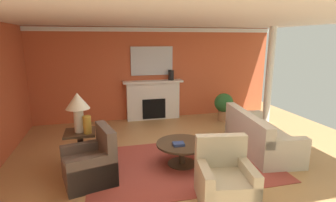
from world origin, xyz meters
name	(u,v)px	position (x,y,z in m)	size (l,w,h in m)	color
ground_plane	(185,161)	(0.00, 0.00, 0.00)	(9.13, 9.13, 0.00)	tan
wall_fireplace	(153,74)	(0.00, 3.26, 1.38)	(7.62, 0.12, 2.75)	#C65633
ceiling_panel	(182,19)	(0.00, 0.30, 2.78)	(7.62, 7.00, 0.06)	white
crown_moulding	(153,30)	(0.00, 3.18, 2.67)	(7.62, 0.08, 0.12)	white
area_rug	(182,164)	(-0.09, -0.12, 0.01)	(3.57, 2.33, 0.01)	#993D33
fireplace	(153,101)	(-0.04, 3.05, 0.57)	(1.80, 0.35, 1.20)	white
mantel_mirror	(152,61)	(-0.04, 3.17, 1.77)	(1.27, 0.04, 0.85)	silver
sofa	(259,137)	(1.76, 0.15, 0.30)	(1.15, 2.19, 0.85)	beige
armchair_near_window	(91,165)	(-1.79, -0.35, 0.31)	(0.97, 0.97, 0.95)	brown
armchair_facing_fireplace	(225,182)	(0.18, -1.42, 0.31)	(0.92, 0.92, 0.95)	#C1B293
coffee_table	(182,148)	(-0.09, -0.12, 0.34)	(1.00, 1.00, 0.45)	#3D2D1E
side_table	(81,146)	(-1.99, 0.30, 0.40)	(0.56, 0.56, 0.70)	#3D2D1E
table_lamp	(78,105)	(-1.99, 0.30, 1.22)	(0.44, 0.44, 0.75)	beige
vase_on_side_table	(87,125)	(-1.84, 0.18, 0.86)	(0.15, 0.15, 0.33)	#B7892D
vase_mantel_right	(171,75)	(0.51, 3.00, 1.35)	(0.17, 0.17, 0.30)	black
book_red_cover	(179,144)	(-0.20, -0.22, 0.48)	(0.21, 0.17, 0.05)	navy
potted_plant	(224,105)	(1.97, 2.37, 0.49)	(0.56, 0.56, 0.83)	#A8754C
column_white	(269,76)	(3.15, 1.94, 1.38)	(0.20, 0.20, 2.75)	white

